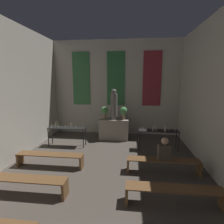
{
  "coord_description": "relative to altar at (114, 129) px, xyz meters",
  "views": [
    {
      "loc": [
        0.78,
        0.83,
        2.71
      ],
      "look_at": [
        0.0,
        7.77,
        1.42
      ],
      "focal_mm": 28.0,
      "sensor_mm": 36.0,
      "label": 1
    }
  ],
  "objects": [
    {
      "name": "person_seated",
      "position": [
        1.75,
        -2.85,
        0.25
      ],
      "size": [
        0.36,
        0.24,
        0.67
      ],
      "color": "#4C4238",
      "rests_on": "pew_back_right"
    },
    {
      "name": "pew_third_left",
      "position": [
        -1.73,
        -4.21,
        -0.15
      ],
      "size": [
        2.1,
        0.36,
        0.42
      ],
      "color": "brown",
      "rests_on": "ground_plane"
    },
    {
      "name": "statue",
      "position": [
        0.0,
        0.0,
        1.1
      ],
      "size": [
        0.31,
        0.31,
        1.37
      ],
      "color": "slate",
      "rests_on": "altar"
    },
    {
      "name": "pew_back_right",
      "position": [
        1.73,
        -2.85,
        -0.15
      ],
      "size": [
        2.1,
        0.36,
        0.42
      ],
      "color": "brown",
      "rests_on": "ground_plane"
    },
    {
      "name": "pew_third_right",
      "position": [
        1.73,
        -4.21,
        -0.15
      ],
      "size": [
        2.1,
        0.36,
        0.42
      ],
      "color": "brown",
      "rests_on": "ground_plane"
    },
    {
      "name": "altar",
      "position": [
        0.0,
        0.0,
        0.0
      ],
      "size": [
        1.32,
        0.57,
        0.94
      ],
      "color": "gray",
      "rests_on": "ground_plane"
    },
    {
      "name": "candle_rack_left",
      "position": [
        -1.85,
        -1.06,
        0.22
      ],
      "size": [
        1.52,
        0.4,
        0.99
      ],
      "color": "black",
      "rests_on": "ground_plane"
    },
    {
      "name": "wall_back",
      "position": [
        0.0,
        0.94,
        1.85
      ],
      "size": [
        6.41,
        0.16,
        4.59
      ],
      "color": "beige",
      "rests_on": "ground_plane"
    },
    {
      "name": "candle_rack_right",
      "position": [
        1.84,
        -1.07,
        0.22
      ],
      "size": [
        1.52,
        0.4,
        0.99
      ],
      "color": "black",
      "rests_on": "ground_plane"
    },
    {
      "name": "flower_vase_right",
      "position": [
        0.43,
        0.0,
        0.84
      ],
      "size": [
        0.33,
        0.33,
        0.57
      ],
      "color": "#937A5B",
      "rests_on": "altar"
    },
    {
      "name": "pew_back_left",
      "position": [
        -1.73,
        -2.85,
        -0.15
      ],
      "size": [
        2.1,
        0.36,
        0.42
      ],
      "color": "brown",
      "rests_on": "ground_plane"
    },
    {
      "name": "flower_vase_left",
      "position": [
        -0.43,
        0.0,
        0.84
      ],
      "size": [
        0.33,
        0.33,
        0.57
      ],
      "color": "#937A5B",
      "rests_on": "altar"
    }
  ]
}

